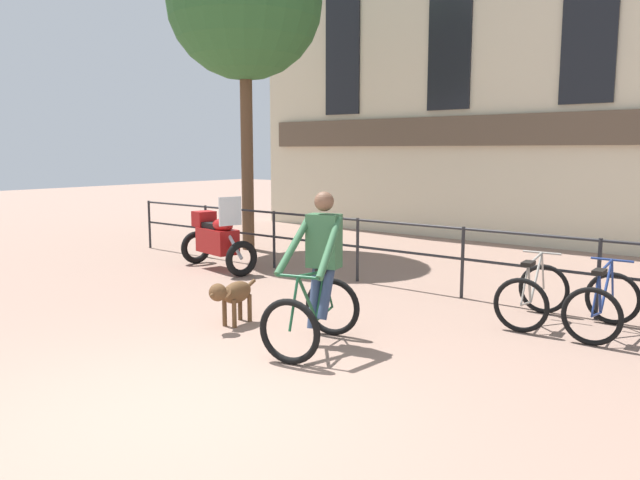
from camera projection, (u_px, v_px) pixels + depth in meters
name	position (u px, v px, depth m)	size (l,w,h in m)	color
ground_plane	(177.00, 413.00, 5.15)	(60.00, 60.00, 0.00)	#8E7060
canal_railing	(463.00, 250.00, 9.05)	(15.05, 0.05, 1.05)	#232326
cyclist_with_bike	(318.00, 278.00, 6.83)	(0.95, 1.30, 1.70)	black
dog	(232.00, 294.00, 7.65)	(0.33, 0.92, 0.58)	brown
parked_motorcycle	(217.00, 239.00, 11.24)	(1.83, 0.96, 1.35)	black
parked_bicycle_near_lamp	(533.00, 294.00, 7.80)	(0.76, 1.17, 0.86)	black
parked_bicycle_mid_left	(603.00, 305.00, 7.29)	(0.70, 1.14, 0.86)	black
tree_canalside_left	(245.00, 1.00, 12.90)	(3.24, 3.24, 6.84)	brown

